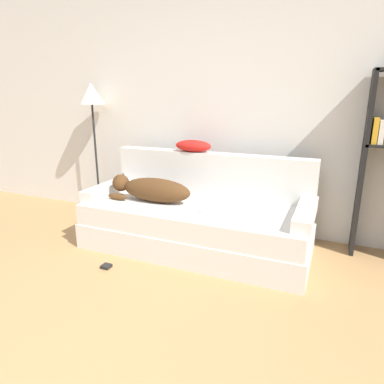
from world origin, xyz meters
TOP-DOWN VIEW (x-y plane):
  - wall_back at (0.00, 2.72)m, footprint 7.13×0.06m
  - couch at (0.09, 2.03)m, footprint 2.11×0.93m
  - couch_backrest at (0.09, 2.42)m, footprint 2.07×0.15m
  - couch_arm_left at (-0.89, 2.02)m, footprint 0.15×0.74m
  - couch_arm_right at (1.07, 2.02)m, footprint 0.15×0.74m
  - dog at (-0.35, 1.97)m, footprint 0.84×0.26m
  - laptop at (0.32, 1.96)m, footprint 0.30×0.25m
  - throw_pillow at (-0.10, 2.41)m, footprint 0.38×0.20m
  - floor_lamp at (-1.42, 2.51)m, footprint 0.30×0.30m
  - power_adapter at (-0.46, 1.35)m, footprint 0.08×0.08m

SIDE VIEW (x-z plane):
  - power_adapter at x=-0.46m, z-range 0.00..0.03m
  - couch at x=0.09m, z-range 0.00..0.43m
  - laptop at x=0.32m, z-range 0.43..0.45m
  - couch_arm_left at x=-0.89m, z-range 0.43..0.54m
  - couch_arm_right at x=1.07m, z-range 0.43..0.54m
  - dog at x=-0.35m, z-range 0.43..0.67m
  - couch_backrest at x=0.09m, z-range 0.43..0.86m
  - throw_pillow at x=-0.10m, z-range 0.86..0.98m
  - floor_lamp at x=-1.42m, z-range 0.56..2.11m
  - wall_back at x=0.00m, z-range 0.00..2.70m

